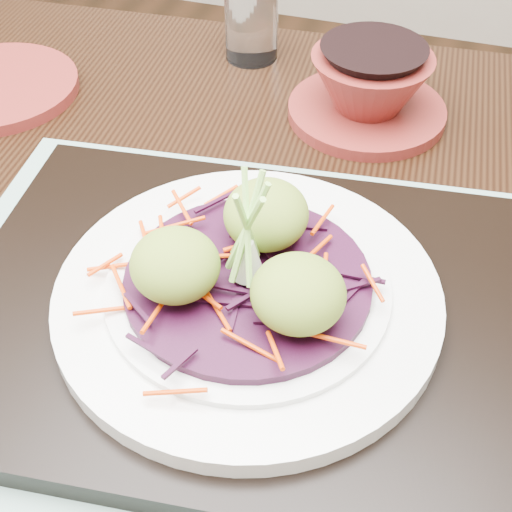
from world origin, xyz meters
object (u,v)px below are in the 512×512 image
(dining_table, at_px, (254,334))
(white_plate, at_px, (248,294))
(serving_tray, at_px, (248,312))
(terracotta_bowl_set, at_px, (369,90))
(water_glass, at_px, (251,22))

(dining_table, xyz_separation_m, white_plate, (0.02, -0.07, 0.14))
(dining_table, distance_m, serving_tray, 0.14)
(serving_tray, relative_size, white_plate, 1.54)
(terracotta_bowl_set, bearing_deg, white_plate, -95.23)
(dining_table, relative_size, serving_tray, 2.94)
(dining_table, xyz_separation_m, terracotta_bowl_set, (0.05, 0.24, 0.13))
(dining_table, bearing_deg, terracotta_bowl_set, 74.80)
(terracotta_bowl_set, bearing_deg, serving_tray, -95.23)
(dining_table, bearing_deg, white_plate, -79.84)
(serving_tray, height_order, white_plate, white_plate)
(dining_table, height_order, white_plate, white_plate)
(white_plate, bearing_deg, serving_tray, -135.00)
(dining_table, distance_m, water_glass, 0.38)
(dining_table, xyz_separation_m, serving_tray, (0.02, -0.07, 0.12))
(water_glass, bearing_deg, terracotta_bowl_set, -28.51)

